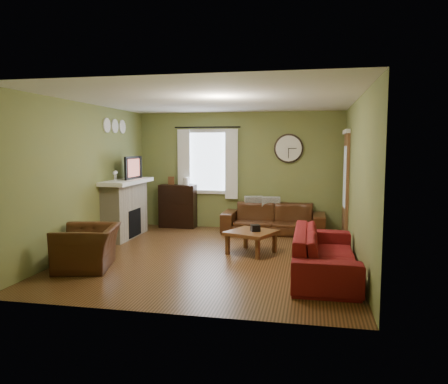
% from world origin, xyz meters
% --- Properties ---
extents(floor, '(4.60, 5.20, 0.00)m').
position_xyz_m(floor, '(0.00, 0.00, 0.00)').
color(floor, '#503119').
rests_on(floor, ground).
extents(ceiling, '(4.60, 5.20, 0.00)m').
position_xyz_m(ceiling, '(0.00, 0.00, 2.60)').
color(ceiling, white).
rests_on(ceiling, ground).
extents(wall_left, '(0.00, 5.20, 2.60)m').
position_xyz_m(wall_left, '(-2.30, 0.00, 1.30)').
color(wall_left, olive).
rests_on(wall_left, ground).
extents(wall_right, '(0.00, 5.20, 2.60)m').
position_xyz_m(wall_right, '(2.30, 0.00, 1.30)').
color(wall_right, olive).
rests_on(wall_right, ground).
extents(wall_back, '(4.60, 0.00, 2.60)m').
position_xyz_m(wall_back, '(0.00, 2.60, 1.30)').
color(wall_back, olive).
rests_on(wall_back, ground).
extents(wall_front, '(4.60, 0.00, 2.60)m').
position_xyz_m(wall_front, '(0.00, -2.60, 1.30)').
color(wall_front, olive).
rests_on(wall_front, ground).
extents(fireplace, '(0.40, 1.40, 1.10)m').
position_xyz_m(fireplace, '(-2.10, 1.15, 0.55)').
color(fireplace, '#B9A88F').
rests_on(fireplace, floor).
extents(firebox, '(0.04, 0.60, 0.55)m').
position_xyz_m(firebox, '(-1.91, 1.15, 0.30)').
color(firebox, black).
rests_on(firebox, fireplace).
extents(mantel, '(0.58, 1.60, 0.08)m').
position_xyz_m(mantel, '(-2.07, 1.15, 1.14)').
color(mantel, white).
rests_on(mantel, fireplace).
extents(tv, '(0.08, 0.60, 0.35)m').
position_xyz_m(tv, '(-2.05, 1.30, 1.35)').
color(tv, black).
rests_on(tv, mantel).
extents(tv_screen, '(0.02, 0.62, 0.36)m').
position_xyz_m(tv_screen, '(-1.97, 1.30, 1.41)').
color(tv_screen, '#994C3F').
rests_on(tv_screen, mantel).
extents(medallion_left, '(0.28, 0.28, 0.03)m').
position_xyz_m(medallion_left, '(-2.28, 0.80, 2.25)').
color(medallion_left, white).
rests_on(medallion_left, wall_left).
extents(medallion_mid, '(0.28, 0.28, 0.03)m').
position_xyz_m(medallion_mid, '(-2.28, 1.15, 2.25)').
color(medallion_mid, white).
rests_on(medallion_mid, wall_left).
extents(medallion_right, '(0.28, 0.28, 0.03)m').
position_xyz_m(medallion_right, '(-2.28, 1.50, 2.25)').
color(medallion_right, white).
rests_on(medallion_right, wall_left).
extents(window_pane, '(1.00, 0.02, 1.30)m').
position_xyz_m(window_pane, '(-0.70, 2.58, 1.50)').
color(window_pane, silver).
rests_on(window_pane, wall_back).
extents(curtain_rod, '(0.03, 0.03, 1.50)m').
position_xyz_m(curtain_rod, '(-0.70, 2.48, 2.27)').
color(curtain_rod, black).
rests_on(curtain_rod, wall_back).
extents(curtain_left, '(0.28, 0.04, 1.55)m').
position_xyz_m(curtain_left, '(-1.25, 2.48, 1.45)').
color(curtain_left, white).
rests_on(curtain_left, wall_back).
extents(curtain_right, '(0.28, 0.04, 1.55)m').
position_xyz_m(curtain_right, '(-0.15, 2.48, 1.45)').
color(curtain_right, white).
rests_on(curtain_right, wall_back).
extents(wall_clock, '(0.64, 0.06, 0.64)m').
position_xyz_m(wall_clock, '(1.10, 2.55, 1.80)').
color(wall_clock, white).
rests_on(wall_clock, wall_back).
extents(door, '(0.05, 0.90, 2.10)m').
position_xyz_m(door, '(2.27, 1.85, 1.05)').
color(door, brown).
rests_on(door, floor).
extents(bookshelf, '(0.82, 0.35, 0.98)m').
position_xyz_m(bookshelf, '(-1.38, 2.41, 0.49)').
color(bookshelf, black).
rests_on(bookshelf, floor).
extents(book, '(0.28, 0.30, 0.02)m').
position_xyz_m(book, '(-1.29, 2.55, 0.96)').
color(book, '#59331A').
rests_on(book, bookshelf).
extents(sofa_brown, '(2.16, 0.84, 0.63)m').
position_xyz_m(sofa_brown, '(0.82, 2.16, 0.32)').
color(sofa_brown, '#381C0D').
rests_on(sofa_brown, floor).
extents(pillow_left, '(0.42, 0.24, 0.40)m').
position_xyz_m(pillow_left, '(0.36, 2.44, 0.55)').
color(pillow_left, gray).
rests_on(pillow_left, sofa_brown).
extents(pillow_right, '(0.41, 0.18, 0.40)m').
position_xyz_m(pillow_right, '(0.74, 2.38, 0.55)').
color(pillow_right, gray).
rests_on(pillow_right, sofa_brown).
extents(sofa_red, '(0.87, 2.23, 0.65)m').
position_xyz_m(sofa_red, '(1.81, -0.74, 0.33)').
color(sofa_red, maroon).
rests_on(sofa_red, floor).
extents(armchair, '(1.08, 1.17, 0.64)m').
position_xyz_m(armchair, '(-1.71, -1.10, 0.32)').
color(armchair, '#381C0D').
rests_on(armchair, floor).
extents(coffee_table, '(0.97, 0.97, 0.39)m').
position_xyz_m(coffee_table, '(0.60, 0.30, 0.20)').
color(coffee_table, '#59331A').
rests_on(coffee_table, floor).
extents(tissue_box, '(0.19, 0.19, 0.11)m').
position_xyz_m(tissue_box, '(0.67, 0.29, 0.40)').
color(tissue_box, black).
rests_on(tissue_box, coffee_table).
extents(wine_glass_a, '(0.07, 0.07, 0.20)m').
position_xyz_m(wine_glass_a, '(-2.05, 0.59, 1.28)').
color(wine_glass_a, white).
rests_on(wine_glass_a, mantel).
extents(wine_glass_b, '(0.07, 0.07, 0.21)m').
position_xyz_m(wine_glass_b, '(-2.05, 0.65, 1.28)').
color(wine_glass_b, white).
rests_on(wine_glass_b, mantel).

